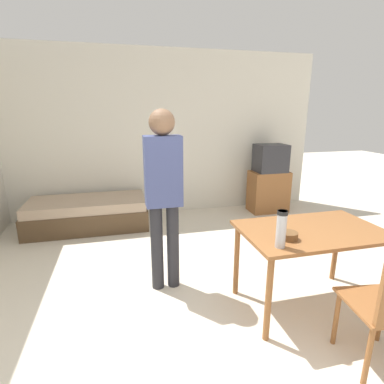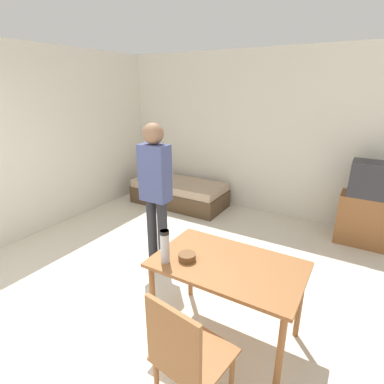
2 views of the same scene
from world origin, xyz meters
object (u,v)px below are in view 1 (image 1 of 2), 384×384
(tv, at_px, (269,180))
(dining_table, at_px, (311,239))
(thermos_flask, at_px, (281,228))
(daybed, at_px, (88,214))
(person_standing, at_px, (164,188))
(mate_bowl, at_px, (288,236))

(tv, height_order, dining_table, tv)
(dining_table, distance_m, thermos_flask, 0.57)
(daybed, distance_m, thermos_flask, 3.24)
(daybed, relative_size, thermos_flask, 6.06)
(dining_table, height_order, person_standing, person_standing)
(dining_table, relative_size, mate_bowl, 8.38)
(tv, relative_size, person_standing, 0.67)
(tv, bearing_deg, daybed, -178.63)
(mate_bowl, bearing_deg, person_standing, 140.02)
(person_standing, xyz_separation_m, mate_bowl, (0.88, -0.74, -0.26))
(tv, height_order, thermos_flask, tv)
(daybed, bearing_deg, thermos_flask, -58.80)
(daybed, xyz_separation_m, dining_table, (2.09, -2.46, 0.43))
(thermos_flask, height_order, mate_bowl, thermos_flask)
(thermos_flask, relative_size, mate_bowl, 1.97)
(tv, relative_size, mate_bowl, 8.09)
(thermos_flask, bearing_deg, daybed, 121.20)
(tv, xyz_separation_m, person_standing, (-2.14, -1.92, 0.48))
(tv, bearing_deg, thermos_flask, -116.61)
(thermos_flask, xyz_separation_m, mate_bowl, (0.14, 0.12, -0.13))
(person_standing, bearing_deg, thermos_flask, -49.04)
(person_standing, bearing_deg, tv, 41.97)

